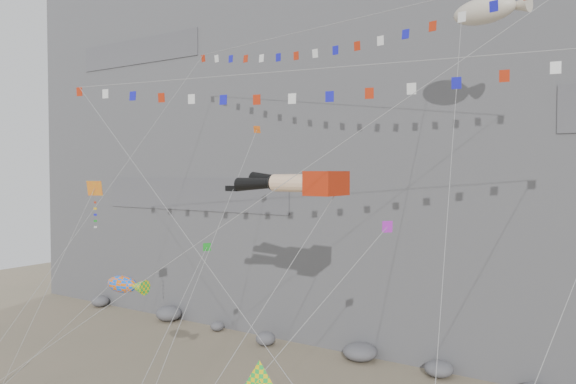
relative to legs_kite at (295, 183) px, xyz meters
The scene contains 11 objects.
cliff 28.21m from the legs_kite, 92.50° to the left, with size 80.00×28.00×50.00m, color slate.
talus_boulders 16.81m from the legs_kite, 95.98° to the left, with size 60.00×3.00×1.20m, color slate, non-canonical shape.
legs_kite is the anchor object (origin of this frame).
flag_banner_upper 10.86m from the legs_kite, 78.45° to the left, with size 31.73×18.62×33.11m.
flag_banner_lower 6.48m from the legs_kite, 38.66° to the right, with size 31.08×10.22×23.00m.
harlequin_kite 13.06m from the legs_kite, 161.52° to the right, with size 2.86×7.24×14.53m.
fish_windsock 11.43m from the legs_kite, 145.25° to the right, with size 9.54×5.14×11.77m.
blimp_windsock 14.16m from the legs_kite, 31.31° to the left, with size 4.63×15.69×27.23m.
small_kite_a 5.79m from the legs_kite, 154.53° to the left, with size 3.48×15.03×22.36m.
small_kite_b 6.97m from the legs_kite, 17.18° to the right, with size 6.82×11.70×17.02m.
small_kite_c 6.42m from the legs_kite, 141.88° to the right, with size 3.30×11.63×15.02m.
Camera 1 is at (18.37, -20.51, 14.19)m, focal length 35.00 mm.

